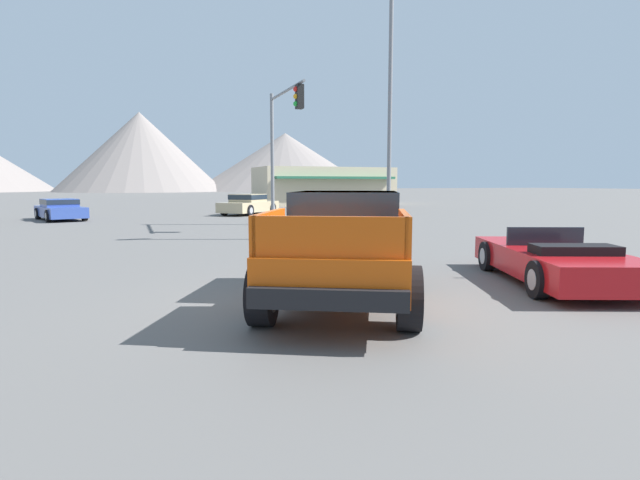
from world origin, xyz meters
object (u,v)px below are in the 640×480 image
red_convertible_car (555,261)px  parked_car_tan (249,204)px  parked_car_blue (60,209)px  traffic_light_main (283,129)px  street_lamp_post (390,86)px  parked_car_dark (370,201)px  orange_pickup_truck (344,238)px

red_convertible_car → parked_car_tan: parked_car_tan is taller
parked_car_blue → traffic_light_main: bearing=120.3°
parked_car_tan → street_lamp_post: size_ratio=0.53×
street_lamp_post → parked_car_blue: bearing=129.5°
parked_car_dark → parked_car_blue: size_ratio=0.94×
traffic_light_main → street_lamp_post: bearing=20.0°
orange_pickup_truck → street_lamp_post: street_lamp_post is taller
parked_car_dark → parked_car_blue: (-20.02, -4.14, -0.04)m
orange_pickup_truck → parked_car_blue: size_ratio=1.14×
traffic_light_main → parked_car_blue: bearing=-131.5°
parked_car_dark → street_lamp_post: size_ratio=0.50×
red_convertible_car → parked_car_blue: bearing=138.7°
orange_pickup_truck → red_convertible_car: size_ratio=1.11×
red_convertible_car → parked_car_blue: size_ratio=1.03×
parked_car_dark → red_convertible_car: bearing=-58.7°
parked_car_tan → orange_pickup_truck: bearing=-55.6°
traffic_light_main → street_lamp_post: (2.04, -5.60, 0.92)m
orange_pickup_truck → parked_car_tan: 22.88m
parked_car_tan → street_lamp_post: (1.39, -15.10, 4.46)m
parked_car_tan → parked_car_dark: bearing=60.7°
red_convertible_car → parked_car_blue: (-10.92, 21.86, 0.14)m
parked_car_blue → street_lamp_post: street_lamp_post is taller
orange_pickup_truck → parked_car_blue: 22.55m
parked_car_blue → parked_car_tan: bearing=167.7°
parked_car_dark → traffic_light_main: size_ratio=0.72×
red_convertible_car → parked_car_tan: bearing=113.9°
parked_car_blue → street_lamp_post: size_ratio=0.53×
parked_car_blue → street_lamp_post: (11.59, -14.05, 4.53)m
parked_car_blue → street_lamp_post: 18.77m
street_lamp_post → red_convertible_car: bearing=-94.9°
traffic_light_main → orange_pickup_truck: bearing=-12.5°
orange_pickup_truck → parked_car_blue: bearing=134.7°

